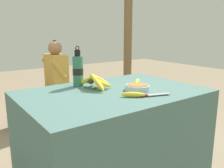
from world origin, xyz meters
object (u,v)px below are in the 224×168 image
object	(u,v)px
loose_banana_front	(133,95)
wooden_bench	(62,95)
banana_bunch_ripe	(95,81)
banana_bunch_green	(88,82)
support_post_far	(128,23)
knife	(151,95)
loose_banana_side	(137,81)
serving_bowl	(137,87)
seated_vendor	(53,77)
water_bottle	(78,70)

from	to	relation	value
loose_banana_front	wooden_bench	world-z (taller)	loose_banana_front
banana_bunch_ripe	banana_bunch_green	world-z (taller)	banana_bunch_ripe
banana_bunch_green	support_post_far	distance (m)	1.23
banana_bunch_ripe	banana_bunch_green	bearing A→B (deg)	61.93
loose_banana_front	banana_bunch_green	size ratio (longest dim) A/B	0.55
knife	support_post_far	size ratio (longest dim) A/B	0.09
loose_banana_front	loose_banana_side	distance (m)	0.43
loose_banana_front	loose_banana_side	bearing A→B (deg)	44.50
loose_banana_front	support_post_far	world-z (taller)	support_post_far
serving_bowl	loose_banana_side	distance (m)	0.24
loose_banana_side	banana_bunch_ripe	bearing A→B (deg)	172.25
support_post_far	seated_vendor	bearing A→B (deg)	-169.78
wooden_bench	knife	bearing A→B (deg)	-93.75
banana_bunch_ripe	water_bottle	world-z (taller)	water_bottle
wooden_bench	support_post_far	distance (m)	1.62
seated_vendor	support_post_far	xyz separation A→B (m)	(1.42, 0.26, 0.68)
banana_bunch_green	loose_banana_front	bearing A→B (deg)	-110.43
banana_bunch_ripe	loose_banana_front	xyz separation A→B (m)	(0.08, -0.35, -0.04)
banana_bunch_ripe	serving_bowl	world-z (taller)	banana_bunch_ripe
banana_bunch_ripe	support_post_far	world-z (taller)	support_post_far
serving_bowl	knife	world-z (taller)	serving_bowl
serving_bowl	banana_bunch_green	world-z (taller)	serving_bowl
wooden_bench	banana_bunch_green	bearing A→B (deg)	-0.29
water_bottle	loose_banana_side	xyz separation A→B (m)	(0.45, -0.20, -0.11)
loose_banana_front	seated_vendor	distance (m)	1.65
banana_bunch_ripe	seated_vendor	distance (m)	1.32
seated_vendor	support_post_far	world-z (taller)	support_post_far
loose_banana_side	seated_vendor	world-z (taller)	seated_vendor
banana_bunch_ripe	knife	size ratio (longest dim) A/B	1.36
loose_banana_side	knife	size ratio (longest dim) A/B	0.63
support_post_far	banana_bunch_ripe	bearing A→B (deg)	-135.95
banana_bunch_ripe	loose_banana_side	world-z (taller)	banana_bunch_ripe
seated_vendor	knife	bearing A→B (deg)	92.55
banana_bunch_ripe	seated_vendor	xyz separation A→B (m)	(0.18, 1.29, -0.19)
water_bottle	support_post_far	world-z (taller)	support_post_far
water_bottle	knife	world-z (taller)	water_bottle
knife	support_post_far	bearing A→B (deg)	71.81
loose_banana_side	wooden_bench	xyz separation A→B (m)	(-0.08, 1.37, -0.41)
seated_vendor	wooden_bench	bearing A→B (deg)	-163.73
knife	water_bottle	bearing A→B (deg)	132.06
serving_bowl	support_post_far	world-z (taller)	support_post_far
wooden_bench	banana_bunch_green	size ratio (longest dim) A/B	4.97
water_bottle	support_post_far	size ratio (longest dim) A/B	0.13
banana_bunch_ripe	loose_banana_front	bearing A→B (deg)	-77.03
banana_bunch_ripe	knife	xyz separation A→B (m)	(0.19, -0.41, -0.05)
wooden_bench	support_post_far	size ratio (longest dim) A/B	0.52
banana_bunch_ripe	loose_banana_side	bearing A→B (deg)	-7.75
seated_vendor	serving_bowl	bearing A→B (deg)	94.07
support_post_far	serving_bowl	bearing A→B (deg)	-127.69
loose_banana_front	loose_banana_side	world-z (taller)	same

